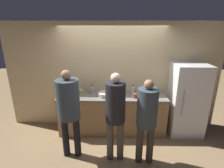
{
  "coord_description": "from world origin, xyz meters",
  "views": [
    {
      "loc": [
        0.08,
        -3.43,
        2.48
      ],
      "look_at": [
        0.0,
        0.15,
        1.3
      ],
      "focal_mm": 28.0,
      "sensor_mm": 36.0,
      "label": 1
    }
  ],
  "objects_px": {
    "fruit_bowl": "(106,94)",
    "cup_red": "(135,96)",
    "person_left": "(69,106)",
    "utensil_crock": "(92,90)",
    "bottle_clear": "(133,90)",
    "refrigerator": "(187,100)",
    "cup_yellow": "(81,92)",
    "person_center": "(115,111)",
    "person_right": "(147,115)"
  },
  "relations": [
    {
      "from": "fruit_bowl",
      "to": "cup_red",
      "type": "height_order",
      "value": "fruit_bowl"
    },
    {
      "from": "fruit_bowl",
      "to": "bottle_clear",
      "type": "bearing_deg",
      "value": 18.97
    },
    {
      "from": "person_left",
      "to": "fruit_bowl",
      "type": "bearing_deg",
      "value": 52.89
    },
    {
      "from": "utensil_crock",
      "to": "bottle_clear",
      "type": "distance_m",
      "value": 1.0
    },
    {
      "from": "person_right",
      "to": "bottle_clear",
      "type": "bearing_deg",
      "value": 96.17
    },
    {
      "from": "refrigerator",
      "to": "cup_red",
      "type": "relative_size",
      "value": 17.9
    },
    {
      "from": "bottle_clear",
      "to": "person_right",
      "type": "bearing_deg",
      "value": -83.83
    },
    {
      "from": "person_right",
      "to": "cup_red",
      "type": "height_order",
      "value": "person_right"
    },
    {
      "from": "fruit_bowl",
      "to": "cup_red",
      "type": "relative_size",
      "value": 3.68
    },
    {
      "from": "fruit_bowl",
      "to": "bottle_clear",
      "type": "distance_m",
      "value": 0.69
    },
    {
      "from": "person_left",
      "to": "person_center",
      "type": "relative_size",
      "value": 1.02
    },
    {
      "from": "refrigerator",
      "to": "utensil_crock",
      "type": "height_order",
      "value": "refrigerator"
    },
    {
      "from": "utensil_crock",
      "to": "cup_red",
      "type": "height_order",
      "value": "utensil_crock"
    },
    {
      "from": "bottle_clear",
      "to": "person_left",
      "type": "bearing_deg",
      "value": -140.4
    },
    {
      "from": "fruit_bowl",
      "to": "bottle_clear",
      "type": "relative_size",
      "value": 1.79
    },
    {
      "from": "bottle_clear",
      "to": "cup_red",
      "type": "bearing_deg",
      "value": -88.77
    },
    {
      "from": "person_center",
      "to": "fruit_bowl",
      "type": "bearing_deg",
      "value": 103.74
    },
    {
      "from": "cup_red",
      "to": "cup_yellow",
      "type": "bearing_deg",
      "value": 169.38
    },
    {
      "from": "person_center",
      "to": "cup_yellow",
      "type": "height_order",
      "value": "person_center"
    },
    {
      "from": "person_center",
      "to": "cup_red",
      "type": "height_order",
      "value": "person_center"
    },
    {
      "from": "cup_red",
      "to": "refrigerator",
      "type": "bearing_deg",
      "value": 5.64
    },
    {
      "from": "refrigerator",
      "to": "fruit_bowl",
      "type": "bearing_deg",
      "value": -178.82
    },
    {
      "from": "refrigerator",
      "to": "person_left",
      "type": "distance_m",
      "value": 2.68
    },
    {
      "from": "person_left",
      "to": "person_center",
      "type": "xyz_separation_m",
      "value": [
        0.86,
        -0.08,
        -0.05
      ]
    },
    {
      "from": "cup_yellow",
      "to": "cup_red",
      "type": "bearing_deg",
      "value": -10.62
    },
    {
      "from": "bottle_clear",
      "to": "cup_red",
      "type": "height_order",
      "value": "bottle_clear"
    },
    {
      "from": "refrigerator",
      "to": "person_right",
      "type": "xyz_separation_m",
      "value": [
        -1.11,
        -1.02,
        0.14
      ]
    },
    {
      "from": "cup_red",
      "to": "cup_yellow",
      "type": "distance_m",
      "value": 1.28
    },
    {
      "from": "bottle_clear",
      "to": "utensil_crock",
      "type": "bearing_deg",
      "value": -178.85
    },
    {
      "from": "person_right",
      "to": "cup_red",
      "type": "bearing_deg",
      "value": 97.84
    },
    {
      "from": "person_center",
      "to": "cup_red",
      "type": "distance_m",
      "value": 0.95
    },
    {
      "from": "refrigerator",
      "to": "utensil_crock",
      "type": "bearing_deg",
      "value": 175.78
    },
    {
      "from": "person_center",
      "to": "utensil_crock",
      "type": "height_order",
      "value": "person_center"
    },
    {
      "from": "utensil_crock",
      "to": "fruit_bowl",
      "type": "bearing_deg",
      "value": -30.43
    },
    {
      "from": "person_left",
      "to": "fruit_bowl",
      "type": "distance_m",
      "value": 1.06
    },
    {
      "from": "utensil_crock",
      "to": "refrigerator",
      "type": "bearing_deg",
      "value": -4.22
    },
    {
      "from": "utensil_crock",
      "to": "bottle_clear",
      "type": "height_order",
      "value": "utensil_crock"
    },
    {
      "from": "person_right",
      "to": "cup_red",
      "type": "xyz_separation_m",
      "value": [
        -0.12,
        0.9,
        0.01
      ]
    },
    {
      "from": "utensil_crock",
      "to": "cup_yellow",
      "type": "relative_size",
      "value": 2.66
    },
    {
      "from": "person_left",
      "to": "bottle_clear",
      "type": "distance_m",
      "value": 1.67
    },
    {
      "from": "fruit_bowl",
      "to": "utensil_crock",
      "type": "height_order",
      "value": "utensil_crock"
    },
    {
      "from": "fruit_bowl",
      "to": "cup_yellow",
      "type": "height_order",
      "value": "fruit_bowl"
    },
    {
      "from": "person_left",
      "to": "fruit_bowl",
      "type": "height_order",
      "value": "person_left"
    },
    {
      "from": "person_left",
      "to": "person_center",
      "type": "distance_m",
      "value": 0.87
    },
    {
      "from": "person_center",
      "to": "person_right",
      "type": "distance_m",
      "value": 0.56
    },
    {
      "from": "cup_yellow",
      "to": "refrigerator",
      "type": "bearing_deg",
      "value": -2.64
    },
    {
      "from": "refrigerator",
      "to": "person_left",
      "type": "relative_size",
      "value": 0.96
    },
    {
      "from": "person_left",
      "to": "person_center",
      "type": "bearing_deg",
      "value": -5.37
    },
    {
      "from": "person_left",
      "to": "utensil_crock",
      "type": "distance_m",
      "value": 1.09
    },
    {
      "from": "utensil_crock",
      "to": "person_left",
      "type": "bearing_deg",
      "value": -105.5
    }
  ]
}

